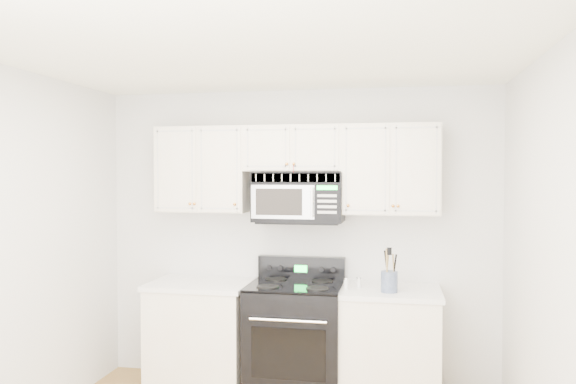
# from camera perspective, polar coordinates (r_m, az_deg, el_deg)

# --- Properties ---
(room) EXTENTS (3.51, 3.51, 2.61)m
(room) POSITION_cam_1_polar(r_m,az_deg,el_deg) (3.34, -4.27, -7.82)
(room) COLOR olive
(room) RESTS_ON ground
(base_cabinet_left) EXTENTS (0.86, 0.65, 0.92)m
(base_cabinet_left) POSITION_cam_1_polar(r_m,az_deg,el_deg) (5.11, -8.83, -14.43)
(base_cabinet_left) COLOR beige
(base_cabinet_left) RESTS_ON ground
(base_cabinet_right) EXTENTS (0.86, 0.65, 0.92)m
(base_cabinet_right) POSITION_cam_1_polar(r_m,az_deg,el_deg) (4.83, 10.03, -15.41)
(base_cabinet_right) COLOR beige
(base_cabinet_right) RESTS_ON ground
(range) EXTENTS (0.77, 0.70, 1.12)m
(range) POSITION_cam_1_polar(r_m,az_deg,el_deg) (4.87, 0.81, -14.53)
(range) COLOR black
(range) RESTS_ON ground
(upper_cabinets) EXTENTS (2.44, 0.37, 0.75)m
(upper_cabinets) POSITION_cam_1_polar(r_m,az_deg,el_deg) (4.84, 0.64, 2.75)
(upper_cabinets) COLOR beige
(upper_cabinets) RESTS_ON ground
(microwave) EXTENTS (0.76, 0.43, 0.42)m
(microwave) POSITION_cam_1_polar(r_m,az_deg,el_deg) (4.80, 1.10, -0.50)
(microwave) COLOR black
(microwave) RESTS_ON ground
(utensil_crock) EXTENTS (0.13, 0.13, 0.35)m
(utensil_crock) POSITION_cam_1_polar(r_m,az_deg,el_deg) (4.57, 10.25, -8.86)
(utensil_crock) COLOR slate
(utensil_crock) RESTS_ON base_cabinet_right
(shaker_salt) EXTENTS (0.04, 0.04, 0.09)m
(shaker_salt) POSITION_cam_1_polar(r_m,az_deg,el_deg) (4.71, 7.22, -9.08)
(shaker_salt) COLOR silver
(shaker_salt) RESTS_ON base_cabinet_right
(shaker_pepper) EXTENTS (0.04, 0.04, 0.09)m
(shaker_pepper) POSITION_cam_1_polar(r_m,az_deg,el_deg) (4.65, 5.93, -9.21)
(shaker_pepper) COLOR silver
(shaker_pepper) RESTS_ON base_cabinet_right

